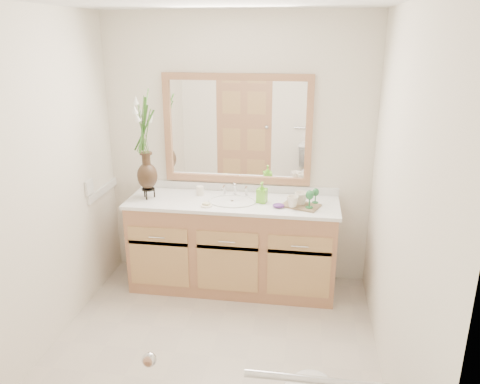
% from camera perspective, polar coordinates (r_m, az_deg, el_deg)
% --- Properties ---
extents(floor, '(2.60, 2.60, 0.00)m').
position_cam_1_polar(floor, '(3.59, -3.65, -19.30)').
color(floor, beige).
rests_on(floor, ground).
extents(wall_back, '(2.40, 0.02, 2.40)m').
position_cam_1_polar(wall_back, '(4.23, -0.32, 4.94)').
color(wall_back, white).
rests_on(wall_back, floor).
extents(wall_front, '(2.40, 0.02, 2.40)m').
position_cam_1_polar(wall_front, '(1.88, -12.94, -14.28)').
color(wall_front, white).
rests_on(wall_front, floor).
extents(wall_left, '(0.02, 2.60, 2.40)m').
position_cam_1_polar(wall_left, '(3.46, -23.93, 0.12)').
color(wall_left, white).
rests_on(wall_left, floor).
extents(wall_right, '(0.02, 2.60, 2.40)m').
position_cam_1_polar(wall_right, '(2.99, 18.98, -2.05)').
color(wall_right, white).
rests_on(wall_right, floor).
extents(vanity, '(1.80, 0.55, 0.80)m').
position_cam_1_polar(vanity, '(4.23, -0.89, -6.57)').
color(vanity, '#B07E56').
rests_on(vanity, floor).
extents(counter, '(1.84, 0.57, 0.03)m').
position_cam_1_polar(counter, '(4.07, -0.92, -1.28)').
color(counter, white).
rests_on(counter, vanity).
extents(sink, '(0.38, 0.34, 0.23)m').
position_cam_1_polar(sink, '(4.07, -0.96, -1.88)').
color(sink, white).
rests_on(sink, counter).
extents(mirror, '(1.32, 0.04, 0.97)m').
position_cam_1_polar(mirror, '(4.16, -0.37, 7.62)').
color(mirror, white).
rests_on(mirror, wall_back).
extents(switch_plate, '(0.02, 0.12, 0.12)m').
position_cam_1_polar(switch_plate, '(4.15, -17.91, 0.58)').
color(switch_plate, white).
rests_on(switch_plate, wall_left).
extents(door, '(0.80, 0.03, 2.00)m').
position_cam_1_polar(door, '(2.12, -20.33, -17.41)').
color(door, '#B07E56').
rests_on(door, floor).
extents(grab_bar, '(0.55, 0.03, 0.03)m').
position_cam_1_polar(grab_bar, '(1.95, 9.18, -21.72)').
color(grab_bar, silver).
rests_on(grab_bar, wall_front).
extents(flower_vase, '(0.21, 0.21, 0.85)m').
position_cam_1_polar(flower_vase, '(4.06, -11.57, 7.02)').
color(flower_vase, black).
rests_on(flower_vase, counter).
extents(tumbler, '(0.06, 0.06, 0.08)m').
position_cam_1_polar(tumbler, '(4.21, -4.89, 0.15)').
color(tumbler, white).
rests_on(tumbler, counter).
extents(soap_dish, '(0.10, 0.10, 0.03)m').
position_cam_1_polar(soap_dish, '(3.94, -4.12, -1.62)').
color(soap_dish, white).
rests_on(soap_dish, counter).
extents(soap_bottle, '(0.09, 0.09, 0.16)m').
position_cam_1_polar(soap_bottle, '(4.01, 2.69, -0.16)').
color(soap_bottle, '#6DCC30').
rests_on(soap_bottle, counter).
extents(purple_dish, '(0.13, 0.12, 0.04)m').
position_cam_1_polar(purple_dish, '(3.91, 4.73, -1.65)').
color(purple_dish, '#532878').
rests_on(purple_dish, counter).
extents(tray, '(0.35, 0.29, 0.01)m').
position_cam_1_polar(tray, '(3.96, 7.42, -1.65)').
color(tray, brown).
rests_on(tray, counter).
extents(mug_left, '(0.11, 0.10, 0.10)m').
position_cam_1_polar(mug_left, '(3.90, 6.43, -1.10)').
color(mug_left, white).
rests_on(mug_left, tray).
extents(mug_right, '(0.14, 0.14, 0.11)m').
position_cam_1_polar(mug_right, '(3.96, 7.48, -0.70)').
color(mug_right, white).
rests_on(mug_right, tray).
extents(goblet_front, '(0.07, 0.07, 0.15)m').
position_cam_1_polar(goblet_front, '(3.87, 8.50, -0.49)').
color(goblet_front, '#236A35').
rests_on(goblet_front, tray).
extents(goblet_back, '(0.06, 0.06, 0.13)m').
position_cam_1_polar(goblet_back, '(4.00, 9.20, -0.12)').
color(goblet_back, '#236A35').
rests_on(goblet_back, tray).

